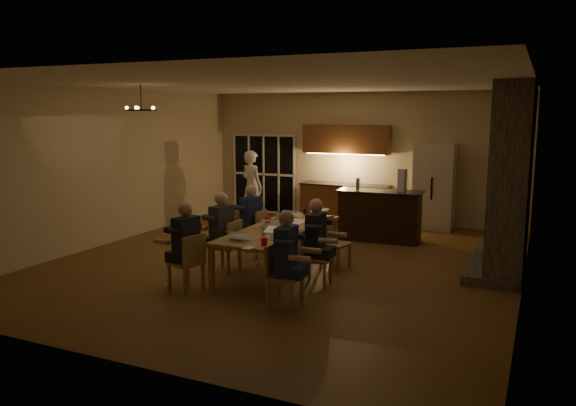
# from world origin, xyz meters

# --- Properties ---
(floor) EXTENTS (9.00, 9.00, 0.00)m
(floor) POSITION_xyz_m (0.00, 0.00, 0.00)
(floor) COLOR brown
(floor) RESTS_ON ground
(back_wall) EXTENTS (8.00, 0.04, 3.20)m
(back_wall) POSITION_xyz_m (0.00, 4.52, 1.60)
(back_wall) COLOR tan
(back_wall) RESTS_ON ground
(left_wall) EXTENTS (0.04, 9.00, 3.20)m
(left_wall) POSITION_xyz_m (-4.02, 0.00, 1.60)
(left_wall) COLOR tan
(left_wall) RESTS_ON ground
(right_wall) EXTENTS (0.04, 9.00, 3.20)m
(right_wall) POSITION_xyz_m (4.02, 0.00, 1.60)
(right_wall) COLOR tan
(right_wall) RESTS_ON ground
(ceiling) EXTENTS (8.00, 9.00, 0.04)m
(ceiling) POSITION_xyz_m (0.00, 0.00, 3.22)
(ceiling) COLOR white
(ceiling) RESTS_ON back_wall
(french_doors) EXTENTS (1.86, 0.08, 2.10)m
(french_doors) POSITION_xyz_m (-2.70, 4.47, 1.05)
(french_doors) COLOR black
(french_doors) RESTS_ON ground
(fireplace) EXTENTS (0.58, 2.50, 3.20)m
(fireplace) POSITION_xyz_m (3.70, 1.20, 1.60)
(fireplace) COLOR #6C6455
(fireplace) RESTS_ON ground
(kitchenette) EXTENTS (2.24, 0.68, 2.40)m
(kitchenette) POSITION_xyz_m (-0.30, 4.20, 1.20)
(kitchenette) COLOR brown
(kitchenette) RESTS_ON ground
(refrigerator) EXTENTS (0.90, 0.68, 2.00)m
(refrigerator) POSITION_xyz_m (1.90, 4.15, 1.00)
(refrigerator) COLOR beige
(refrigerator) RESTS_ON ground
(dining_table) EXTENTS (1.10, 2.98, 0.75)m
(dining_table) POSITION_xyz_m (0.14, -0.49, 0.38)
(dining_table) COLOR tan
(dining_table) RESTS_ON ground
(bar_island) EXTENTS (1.81, 0.77, 1.08)m
(bar_island) POSITION_xyz_m (1.08, 2.45, 0.54)
(bar_island) COLOR black
(bar_island) RESTS_ON ground
(chair_left_near) EXTENTS (0.54, 0.54, 0.89)m
(chair_left_near) POSITION_xyz_m (-0.71, -2.08, 0.45)
(chair_left_near) COLOR #A38251
(chair_left_near) RESTS_ON ground
(chair_left_mid) EXTENTS (0.46, 0.46, 0.89)m
(chair_left_mid) POSITION_xyz_m (-0.70, -0.92, 0.45)
(chair_left_mid) COLOR #A38251
(chair_left_mid) RESTS_ON ground
(chair_left_far) EXTENTS (0.46, 0.46, 0.89)m
(chair_left_far) POSITION_xyz_m (-0.77, 0.16, 0.45)
(chair_left_far) COLOR #A38251
(chair_left_far) RESTS_ON ground
(chair_right_near) EXTENTS (0.44, 0.44, 0.89)m
(chair_right_near) POSITION_xyz_m (0.99, -2.12, 0.45)
(chair_right_near) COLOR #A38251
(chair_right_near) RESTS_ON ground
(chair_right_mid) EXTENTS (0.47, 0.47, 0.89)m
(chair_right_mid) POSITION_xyz_m (1.02, -1.02, 0.45)
(chair_right_mid) COLOR #A38251
(chair_right_mid) RESTS_ON ground
(chair_right_far) EXTENTS (0.53, 0.53, 0.89)m
(chair_right_far) POSITION_xyz_m (0.95, 0.06, 0.45)
(chair_right_far) COLOR #A38251
(chair_right_far) RESTS_ON ground
(person_left_near) EXTENTS (0.68, 0.68, 1.38)m
(person_left_near) POSITION_xyz_m (-0.69, -2.07, 0.69)
(person_left_near) COLOR #21222A
(person_left_near) RESTS_ON ground
(person_right_near) EXTENTS (0.64, 0.64, 1.38)m
(person_right_near) POSITION_xyz_m (0.99, -2.10, 0.69)
(person_right_near) COLOR navy
(person_right_near) RESTS_ON ground
(person_left_mid) EXTENTS (0.69, 0.69, 1.38)m
(person_left_mid) POSITION_xyz_m (-0.74, -0.97, 0.69)
(person_left_mid) COLOR #33383C
(person_left_mid) RESTS_ON ground
(person_right_mid) EXTENTS (0.63, 0.63, 1.38)m
(person_right_mid) POSITION_xyz_m (0.98, -0.95, 0.69)
(person_right_mid) COLOR #21222A
(person_right_mid) RESTS_ON ground
(person_left_far) EXTENTS (0.70, 0.70, 1.38)m
(person_left_far) POSITION_xyz_m (-0.74, 0.10, 0.69)
(person_left_far) COLOR navy
(person_left_far) RESTS_ON ground
(standing_person) EXTENTS (0.77, 0.64, 1.79)m
(standing_person) POSITION_xyz_m (-2.31, 3.04, 0.90)
(standing_person) COLOR white
(standing_person) RESTS_ON ground
(chandelier) EXTENTS (0.54, 0.54, 0.03)m
(chandelier) POSITION_xyz_m (-2.45, -0.83, 2.75)
(chandelier) COLOR black
(chandelier) RESTS_ON ceiling
(laptop_a) EXTENTS (0.34, 0.31, 0.23)m
(laptop_a) POSITION_xyz_m (-0.06, -1.50, 0.86)
(laptop_a) COLOR silver
(laptop_a) RESTS_ON dining_table
(laptop_b) EXTENTS (0.33, 0.29, 0.23)m
(laptop_b) POSITION_xyz_m (0.37, -1.30, 0.86)
(laptop_b) COLOR silver
(laptop_b) RESTS_ON dining_table
(laptop_c) EXTENTS (0.39, 0.36, 0.23)m
(laptop_c) POSITION_xyz_m (-0.10, -0.38, 0.86)
(laptop_c) COLOR silver
(laptop_c) RESTS_ON dining_table
(laptop_d) EXTENTS (0.39, 0.37, 0.23)m
(laptop_d) POSITION_xyz_m (0.39, -0.58, 0.86)
(laptop_d) COLOR silver
(laptop_d) RESTS_ON dining_table
(laptop_e) EXTENTS (0.35, 0.32, 0.23)m
(laptop_e) POSITION_xyz_m (-0.07, 0.54, 0.86)
(laptop_e) COLOR silver
(laptop_e) RESTS_ON dining_table
(laptop_f) EXTENTS (0.34, 0.30, 0.23)m
(laptop_f) POSITION_xyz_m (0.37, 0.63, 0.86)
(laptop_f) COLOR silver
(laptop_f) RESTS_ON dining_table
(mug_front) EXTENTS (0.08, 0.08, 0.10)m
(mug_front) POSITION_xyz_m (0.06, -0.94, 0.80)
(mug_front) COLOR silver
(mug_front) RESTS_ON dining_table
(mug_mid) EXTENTS (0.08, 0.08, 0.10)m
(mug_mid) POSITION_xyz_m (0.27, 0.03, 0.80)
(mug_mid) COLOR silver
(mug_mid) RESTS_ON dining_table
(mug_back) EXTENTS (0.08, 0.08, 0.10)m
(mug_back) POSITION_xyz_m (-0.26, 0.25, 0.80)
(mug_back) COLOR silver
(mug_back) RESTS_ON dining_table
(redcup_near) EXTENTS (0.09, 0.09, 0.12)m
(redcup_near) POSITION_xyz_m (0.47, -1.74, 0.81)
(redcup_near) COLOR red
(redcup_near) RESTS_ON dining_table
(redcup_mid) EXTENTS (0.09, 0.09, 0.12)m
(redcup_mid) POSITION_xyz_m (-0.27, -0.16, 0.81)
(redcup_mid) COLOR red
(redcup_mid) RESTS_ON dining_table
(can_silver) EXTENTS (0.06, 0.06, 0.12)m
(can_silver) POSITION_xyz_m (0.15, -1.15, 0.81)
(can_silver) COLOR #B2B2B7
(can_silver) RESTS_ON dining_table
(can_cola) EXTENTS (0.07, 0.07, 0.12)m
(can_cola) POSITION_xyz_m (0.02, 0.89, 0.81)
(can_cola) COLOR #3F0F0C
(can_cola) RESTS_ON dining_table
(can_right) EXTENTS (0.07, 0.07, 0.12)m
(can_right) POSITION_xyz_m (0.52, -0.23, 0.81)
(can_right) COLOR #B2B2B7
(can_right) RESTS_ON dining_table
(plate_near) EXTENTS (0.26, 0.26, 0.02)m
(plate_near) POSITION_xyz_m (0.49, -1.10, 0.76)
(plate_near) COLOR silver
(plate_near) RESTS_ON dining_table
(plate_left) EXTENTS (0.23, 0.23, 0.02)m
(plate_left) POSITION_xyz_m (-0.14, -1.40, 0.76)
(plate_left) COLOR silver
(plate_left) RESTS_ON dining_table
(plate_far) EXTENTS (0.26, 0.26, 0.02)m
(plate_far) POSITION_xyz_m (0.59, 0.26, 0.76)
(plate_far) COLOR silver
(plate_far) RESTS_ON dining_table
(notepad) EXTENTS (0.15, 0.20, 0.01)m
(notepad) POSITION_xyz_m (0.34, -1.99, 0.76)
(notepad) COLOR white
(notepad) RESTS_ON dining_table
(bar_bottle) EXTENTS (0.08, 0.08, 0.24)m
(bar_bottle) POSITION_xyz_m (0.57, 2.50, 1.20)
(bar_bottle) COLOR #99999E
(bar_bottle) RESTS_ON bar_island
(bar_blender) EXTENTS (0.18, 0.18, 0.47)m
(bar_blender) POSITION_xyz_m (1.54, 2.44, 1.32)
(bar_blender) COLOR silver
(bar_blender) RESTS_ON bar_island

